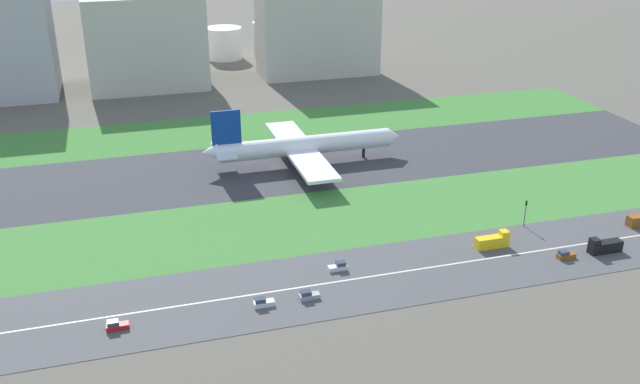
# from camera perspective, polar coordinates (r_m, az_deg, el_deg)

# --- Properties ---
(ground_plane) EXTENTS (800.00, 800.00, 0.00)m
(ground_plane) POSITION_cam_1_polar(r_m,az_deg,el_deg) (221.73, -3.68, 2.06)
(ground_plane) COLOR #5B564C
(runway) EXTENTS (280.00, 46.00, 0.10)m
(runway) POSITION_cam_1_polar(r_m,az_deg,el_deg) (221.71, -3.68, 2.07)
(runway) COLOR #38383D
(runway) RESTS_ON ground_plane
(grass_median_north) EXTENTS (280.00, 36.00, 0.10)m
(grass_median_north) POSITION_cam_1_polar(r_m,az_deg,el_deg) (259.56, -5.74, 5.22)
(grass_median_north) COLOR #3D7A33
(grass_median_north) RESTS_ON ground_plane
(grass_median_south) EXTENTS (280.00, 36.00, 0.10)m
(grass_median_south) POSITION_cam_1_polar(r_m,az_deg,el_deg) (185.20, -0.80, -2.36)
(grass_median_south) COLOR #427F38
(grass_median_south) RESTS_ON ground_plane
(highway) EXTENTS (280.00, 28.00, 0.10)m
(highway) POSITION_cam_1_polar(r_m,az_deg,el_deg) (158.25, 2.36, -7.20)
(highway) COLOR #4C4C4F
(highway) RESTS_ON ground_plane
(highway_centerline) EXTENTS (266.00, 0.50, 0.01)m
(highway_centerline) POSITION_cam_1_polar(r_m,az_deg,el_deg) (158.22, 2.36, -7.18)
(highway_centerline) COLOR silver
(highway_centerline) RESTS_ON highway
(airliner) EXTENTS (65.00, 56.00, 19.70)m
(airliner) POSITION_cam_1_polar(r_m,az_deg,el_deg) (221.41, -1.59, 3.79)
(airliner) COLOR white
(airliner) RESTS_ON runway
(car_1) EXTENTS (4.40, 1.80, 2.00)m
(car_1) POSITION_cam_1_polar(r_m,az_deg,el_deg) (149.04, -4.68, -8.98)
(car_1) COLOR silver
(car_1) RESTS_ON highway
(car_0) EXTENTS (4.40, 1.80, 2.00)m
(car_0) POSITION_cam_1_polar(r_m,az_deg,el_deg) (147.21, -16.30, -10.42)
(car_0) COLOR #B2191E
(car_0) RESTS_ON highway
(car_2) EXTENTS (4.40, 1.80, 2.00)m
(car_2) POSITION_cam_1_polar(r_m,az_deg,el_deg) (150.97, -0.95, -8.44)
(car_2) COLOR #99999E
(car_2) RESTS_ON highway
(car_3) EXTENTS (4.40, 1.80, 2.00)m
(car_3) POSITION_cam_1_polar(r_m,az_deg,el_deg) (161.67, 1.51, -6.11)
(car_3) COLOR silver
(car_3) RESTS_ON highway
(truck_1) EXTENTS (8.40, 2.50, 4.00)m
(truck_1) POSITION_cam_1_polar(r_m,az_deg,el_deg) (182.25, 22.19, -4.12)
(truck_1) COLOR black
(truck_1) RESTS_ON highway
(truck_0) EXTENTS (8.40, 2.50, 4.00)m
(truck_0) POSITION_cam_1_polar(r_m,az_deg,el_deg) (176.32, 13.92, -3.92)
(truck_0) COLOR yellow
(truck_0) RESTS_ON highway
(car_4) EXTENTS (4.40, 1.80, 2.00)m
(car_4) POSITION_cam_1_polar(r_m,az_deg,el_deg) (176.46, 19.41, -4.87)
(car_4) COLOR brown
(car_4) RESTS_ON highway
(traffic_light) EXTENTS (0.36, 0.50, 7.20)m
(traffic_light) POSITION_cam_1_polar(r_m,az_deg,el_deg) (188.01, 16.42, -1.54)
(traffic_light) COLOR #4C4C51
(traffic_light) RESTS_ON highway
(hangar_building) EXTENTS (50.07, 35.30, 39.98)m
(hangar_building) POSITION_cam_1_polar(r_m,az_deg,el_deg) (321.70, -14.02, 11.89)
(hangar_building) COLOR beige
(hangar_building) RESTS_ON ground_plane
(office_tower) EXTENTS (54.70, 24.56, 46.98)m
(office_tower) POSITION_cam_1_polar(r_m,az_deg,el_deg) (333.72, -0.22, 13.57)
(office_tower) COLOR beige
(office_tower) RESTS_ON ground_plane
(fuel_tank_west) EXTENTS (18.90, 18.90, 15.94)m
(fuel_tank_west) POSITION_cam_1_polar(r_m,az_deg,el_deg) (371.93, -7.86, 11.95)
(fuel_tank_west) COLOR silver
(fuel_tank_west) RESTS_ON ground_plane
(fuel_tank_centre) EXTENTS (21.08, 21.08, 17.54)m
(fuel_tank_centre) POSITION_cam_1_polar(r_m,az_deg,el_deg) (376.49, -3.87, 12.37)
(fuel_tank_centre) COLOR silver
(fuel_tank_centre) RESTS_ON ground_plane
(fuel_tank_east) EXTENTS (23.94, 23.94, 15.81)m
(fuel_tank_east) POSITION_cam_1_polar(r_m,az_deg,el_deg) (385.34, 1.17, 12.54)
(fuel_tank_east) COLOR silver
(fuel_tank_east) RESTS_ON ground_plane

